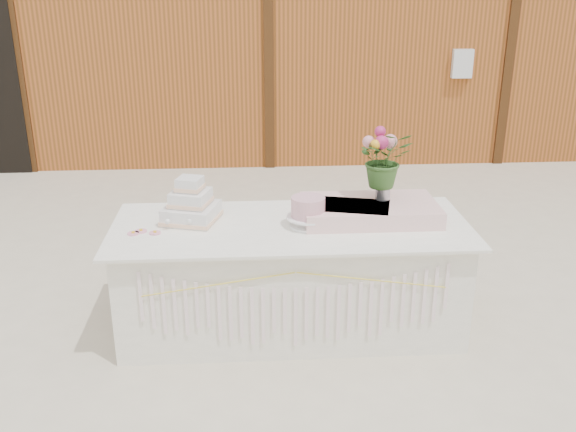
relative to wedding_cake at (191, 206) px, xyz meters
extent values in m
plane|color=beige|center=(0.67, -0.12, -0.87)|extent=(80.00, 80.00, 0.00)
cube|color=#AA5423|center=(0.67, 5.88, 0.63)|extent=(12.00, 4.00, 3.00)
cube|color=white|center=(0.67, -0.12, -0.50)|extent=(2.28, 0.88, 0.75)
cube|color=white|center=(0.67, -0.12, -0.11)|extent=(2.40, 1.00, 0.02)
cube|color=silver|center=(0.00, 0.00, -0.05)|extent=(0.41, 0.41, 0.11)
cube|color=#FFC7A1|center=(0.00, 0.00, -0.08)|extent=(0.42, 0.42, 0.03)
cube|color=silver|center=(0.00, 0.00, 0.06)|extent=(0.29, 0.29, 0.10)
cube|color=#FFC7A1|center=(0.00, 0.00, 0.03)|extent=(0.31, 0.31, 0.03)
cube|color=silver|center=(0.00, 0.00, 0.16)|extent=(0.19, 0.19, 0.09)
cube|color=#FFC7A1|center=(0.00, 0.00, 0.13)|extent=(0.21, 0.21, 0.03)
cylinder|color=white|center=(0.78, -0.16, -0.10)|extent=(0.24, 0.24, 0.02)
cylinder|color=white|center=(0.78, -0.16, -0.07)|extent=(0.07, 0.07, 0.05)
cylinder|color=white|center=(0.78, -0.16, -0.04)|extent=(0.29, 0.29, 0.01)
cylinder|color=#C58E97|center=(0.78, -0.16, 0.03)|extent=(0.22, 0.22, 0.13)
cube|color=beige|center=(1.22, -0.03, -0.05)|extent=(0.92, 0.53, 0.12)
cylinder|color=#B4B4B9|center=(1.31, 0.04, 0.08)|extent=(0.10, 0.10, 0.14)
imported|color=#345D25|center=(1.31, 0.04, 0.35)|extent=(0.36, 0.32, 0.39)
camera|label=1|loc=(0.40, -4.10, 1.47)|focal=40.00mm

